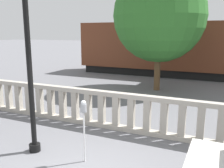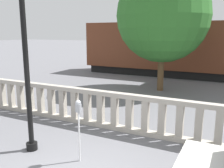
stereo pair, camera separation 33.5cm
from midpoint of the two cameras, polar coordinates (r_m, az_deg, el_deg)
The scene contains 4 objects.
balustrade at distance 7.76m, azimuth 3.19°, elevation -6.66°, with size 15.22×0.24×1.22m.
lamppost at distance 6.43m, azimuth -20.37°, elevation 12.09°, with size 0.38×0.38×5.24m.
parking_meter at distance 5.87m, azimuth -8.13°, elevation -6.87°, with size 0.15×0.15×1.53m.
tree_left at distance 13.38m, azimuth 10.02°, elevation 15.05°, with size 4.73×4.73×6.24m.
Camera 1 is at (2.50, -3.79, 3.05)m, focal length 40.00 mm.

